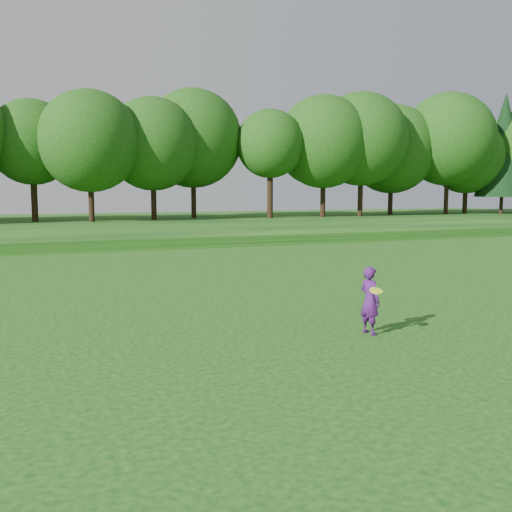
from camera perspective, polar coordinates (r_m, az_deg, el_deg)
name	(u,v)px	position (r m, az deg, el deg)	size (l,w,h in m)	color
ground	(175,359)	(10.67, -8.12, -10.17)	(140.00, 140.00, 0.00)	#0C4210
berm	(61,228)	(44.09, -18.92, 2.63)	(130.00, 30.00, 0.60)	#0C4210
walking_path	(78,251)	(30.18, -17.37, 0.49)	(130.00, 1.60, 0.04)	gray
treeline	(54,126)	(48.26, -19.55, 12.19)	(104.00, 7.00, 15.00)	#104810
woman	(370,300)	(12.43, 11.32, -4.37)	(0.49, 0.85, 1.46)	#4A1665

